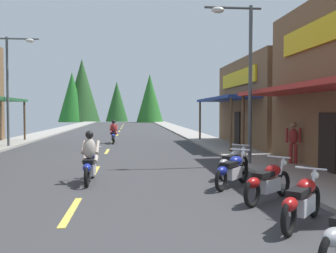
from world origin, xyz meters
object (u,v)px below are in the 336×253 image
Objects in this scene: pedestrian_browsing at (293,141)px; rider_cruising_trailing at (114,134)px; motorcycle_parked_right_4 at (233,163)px; rider_cruising_lead at (90,161)px; streetlamp_left at (13,76)px; motorcycle_parked_right_1 at (302,200)px; motorcycle_parked_right_3 at (232,170)px; motorcycle_parked_right_2 at (268,181)px; streetlamp_right at (242,62)px.

rider_cruising_trailing is at bearing 65.15° from pedestrian_browsing.
motorcycle_parked_right_4 is 0.79× the size of rider_cruising_lead.
streetlamp_left is 13.23m from rider_cruising_lead.
motorcycle_parked_right_3 is at bearing 47.26° from motorcycle_parked_right_1.
pedestrian_browsing is at bearing -3.60° from motorcycle_parked_right_3.
motorcycle_parked_right_2 is at bearing -140.37° from motorcycle_parked_right_4.
motorcycle_parked_right_2 is 0.78× the size of rider_cruising_trailing.
motorcycle_parked_right_1 and motorcycle_parked_right_4 have the same top height.
motorcycle_parked_right_1 is (10.00, -16.18, -3.70)m from streetlamp_left.
streetlamp_right is 3.68× the size of motorcycle_parked_right_4.
rider_cruising_trailing is at bearing 55.30° from motorcycle_parked_right_1.
motorcycle_parked_right_1 is 0.77× the size of rider_cruising_trailing.
motorcycle_parked_right_2 is at bearing -177.15° from pedestrian_browsing.
streetlamp_right is 12.78m from rider_cruising_trailing.
motorcycle_parked_right_3 is at bearing 169.04° from pedestrian_browsing.
rider_cruising_lead and rider_cruising_trailing have the same top height.
motorcycle_parked_right_2 is at bearing -100.31° from streetlamp_right.
streetlamp_right reaches higher than rider_cruising_lead.
streetlamp_left is 14.01m from streetlamp_right.
streetlamp_left is 16.10m from pedestrian_browsing.
streetlamp_right is 2.90× the size of rider_cruising_trailing.
streetlamp_left is at bearing 87.92° from pedestrian_browsing.
motorcycle_parked_right_3 and motorcycle_parked_right_4 have the same top height.
streetlamp_right is 3.72× the size of motorcycle_parked_right_2.
rider_cruising_lead is at bearing 114.92° from motorcycle_parked_right_3.
streetlamp_left is at bearing 77.04° from motorcycle_parked_right_3.
motorcycle_parked_right_3 is 0.80× the size of rider_cruising_trailing.
motorcycle_parked_right_1 is at bearing -58.28° from streetlamp_left.
motorcycle_parked_right_1 is at bearing -170.81° from pedestrian_browsing.
pedestrian_browsing is at bearing 19.41° from motorcycle_parked_right_2.
streetlamp_right reaches higher than motorcycle_parked_right_1.
rider_cruising_lead is (-4.45, 2.83, 0.17)m from motorcycle_parked_right_2.
streetlamp_left is 7.13m from rider_cruising_trailing.
motorcycle_parked_right_4 is (0.11, 5.18, 0.00)m from motorcycle_parked_right_1.
motorcycle_parked_right_4 is at bearing 47.38° from motorcycle_parked_right_2.
motorcycle_parked_right_1 and motorcycle_parked_right_3 have the same top height.
pedestrian_browsing reaches higher than motorcycle_parked_right_4.
rider_cruising_trailing is (0.06, 13.96, 0.00)m from rider_cruising_lead.
pedestrian_browsing is (13.08, -8.83, -3.19)m from streetlamp_left.
motorcycle_parked_right_3 is 1.56m from motorcycle_parked_right_4.
motorcycle_parked_right_2 is (0.05, 1.90, 0.00)m from motorcycle_parked_right_1.
pedestrian_browsing is (7.42, -11.34, 0.35)m from rider_cruising_trailing.
motorcycle_parked_right_2 is at bearing -121.75° from rider_cruising_lead.
motorcycle_parked_right_2 is 17.35m from rider_cruising_trailing.
motorcycle_parked_right_4 is at bearing -111.80° from streetlamp_right.
rider_cruising_trailing is at bearing 54.28° from motorcycle_parked_right_3.
streetlamp_right is 3.60× the size of pedestrian_browsing.
motorcycle_parked_right_4 is at bearing 158.09° from pedestrian_browsing.
pedestrian_browsing is (7.48, 2.62, 0.35)m from rider_cruising_lead.
rider_cruising_lead is (-4.07, 1.04, 0.17)m from motorcycle_parked_right_3.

